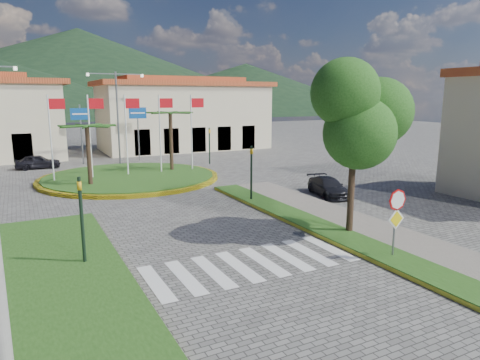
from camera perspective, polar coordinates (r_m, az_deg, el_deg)
name	(u,v)px	position (r m, az deg, el deg)	size (l,w,h in m)	color
ground	(318,314)	(12.47, 10.41, -17.17)	(160.00, 160.00, 0.00)	#585653
sidewalk_right	(413,252)	(17.65, 22.11, -8.93)	(4.00, 28.00, 0.15)	gray
verge_right	(390,257)	(16.79, 19.40, -9.71)	(1.60, 28.00, 0.18)	#204915
median_left	(46,276)	(15.70, -24.49, -11.56)	(5.00, 14.00, 0.18)	#204915
crosswalk	(249,264)	(15.50, 1.19, -11.14)	(8.00, 3.00, 0.01)	silver
roundabout_island	(130,177)	(31.88, -14.45, 0.40)	(12.70, 12.70, 6.00)	yellow
stop_sign	(396,212)	(16.34, 20.11, -4.07)	(0.80, 0.11, 2.65)	slate
deciduous_tree	(355,114)	(18.40, 15.10, 8.53)	(3.60, 3.60, 6.80)	black
traffic_light_left	(81,213)	(15.69, -20.39, -4.13)	(0.15, 0.18, 3.20)	black
traffic_light_right	(251,168)	(23.86, 1.52, 1.58)	(0.15, 0.18, 3.20)	black
traffic_light_far	(209,142)	(37.87, -4.10, 5.07)	(0.18, 0.15, 3.20)	black
direction_sign_west	(81,124)	(39.94, -20.46, 7.00)	(1.60, 0.14, 5.20)	slate
direction_sign_east	(138,123)	(40.85, -13.45, 7.46)	(1.60, 0.14, 5.20)	slate
street_lamp_centre	(118,113)	(39.42, -16.01, 8.63)	(4.80, 0.16, 8.00)	slate
building_right	(184,114)	(49.60, -7.54, 8.68)	(19.08, 9.54, 8.05)	beige
hill_far_mid	(80,71)	(170.26, -20.53, 13.43)	(180.00, 180.00, 30.00)	black
hill_far_east	(246,88)	(162.92, 0.81, 12.13)	(120.00, 120.00, 18.00)	black
hill_near_back	(2,89)	(138.65, -29.19, 10.54)	(110.00, 110.00, 16.00)	black
car_dark_a	(38,162)	(39.12, -25.37, 2.22)	(1.39, 3.46, 1.18)	black
car_dark_b	(191,146)	(46.88, -6.61, 4.56)	(1.34, 3.84, 1.27)	black
car_side_right	(328,187)	(26.22, 11.70, -0.90)	(1.52, 3.74, 1.09)	black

